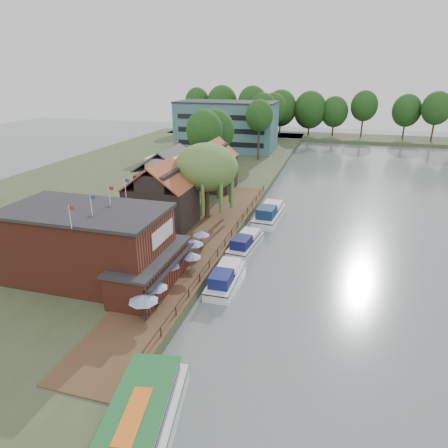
% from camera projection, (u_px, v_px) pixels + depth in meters
% --- Properties ---
extents(ground, '(260.00, 260.00, 0.00)m').
position_uv_depth(ground, '(250.00, 305.00, 37.03)').
color(ground, '#546261').
rests_on(ground, ground).
extents(land_bank, '(50.00, 140.00, 1.00)m').
position_uv_depth(land_bank, '(137.00, 182.00, 76.02)').
color(land_bank, '#384728').
rests_on(land_bank, ground).
extents(quay_deck, '(6.00, 50.00, 0.10)m').
position_uv_depth(quay_deck, '(203.00, 243.00, 47.70)').
color(quay_deck, '#47301E').
rests_on(quay_deck, land_bank).
extents(quay_rail, '(0.20, 49.00, 1.00)m').
position_uv_depth(quay_rail, '(226.00, 241.00, 47.29)').
color(quay_rail, black).
rests_on(quay_rail, land_bank).
extents(pub, '(20.00, 11.00, 7.30)m').
position_uv_depth(pub, '(106.00, 246.00, 38.09)').
color(pub, maroon).
rests_on(pub, land_bank).
extents(hotel_block, '(25.40, 12.40, 12.30)m').
position_uv_depth(hotel_block, '(227.00, 126.00, 102.98)').
color(hotel_block, '#38666B').
rests_on(hotel_block, land_bank).
extents(cottage_a, '(8.60, 7.60, 8.50)m').
position_uv_depth(cottage_a, '(162.00, 196.00, 51.60)').
color(cottage_a, black).
rests_on(cottage_a, land_bank).
extents(cottage_b, '(9.60, 8.60, 8.50)m').
position_uv_depth(cottage_b, '(171.00, 176.00, 61.34)').
color(cottage_b, beige).
rests_on(cottage_b, land_bank).
extents(cottage_c, '(7.60, 7.60, 8.50)m').
position_uv_depth(cottage_c, '(213.00, 165.00, 68.39)').
color(cottage_c, black).
rests_on(cottage_c, land_bank).
extents(willow, '(8.60, 8.60, 10.43)m').
position_uv_depth(willow, '(207.00, 181.00, 54.58)').
color(willow, '#476B2D').
rests_on(willow, land_bank).
extents(umbrella_0, '(2.46, 2.46, 2.38)m').
position_uv_depth(umbrella_0, '(144.00, 308.00, 32.43)').
color(umbrella_0, '#1B4296').
rests_on(umbrella_0, quay_deck).
extents(umbrella_1, '(2.19, 2.19, 2.38)m').
position_uv_depth(umbrella_1, '(156.00, 294.00, 34.40)').
color(umbrella_1, '#1C479A').
rests_on(umbrella_1, quay_deck).
extents(umbrella_2, '(2.24, 2.24, 2.38)m').
position_uv_depth(umbrella_2, '(168.00, 273.00, 38.12)').
color(umbrella_2, navy).
rests_on(umbrella_2, quay_deck).
extents(umbrella_3, '(1.95, 1.95, 2.38)m').
position_uv_depth(umbrella_3, '(192.00, 263.00, 40.02)').
color(umbrella_3, '#1B1B95').
rests_on(umbrella_3, quay_deck).
extents(umbrella_4, '(2.15, 2.15, 2.38)m').
position_uv_depth(umbrella_4, '(194.00, 250.00, 42.99)').
color(umbrella_4, '#1E1B94').
rests_on(umbrella_4, quay_deck).
extents(umbrella_5, '(1.96, 1.96, 2.38)m').
position_uv_depth(umbrella_5, '(201.00, 240.00, 45.40)').
color(umbrella_5, navy).
rests_on(umbrella_5, quay_deck).
extents(cruiser_0, '(3.01, 9.00, 2.14)m').
position_uv_depth(cruiser_0, '(226.00, 275.00, 40.17)').
color(cruiser_0, silver).
rests_on(cruiser_0, ground).
extents(cruiser_1, '(3.76, 9.20, 2.14)m').
position_uv_depth(cruiser_1, '(246.00, 241.00, 48.36)').
color(cruiser_1, silver).
rests_on(cruiser_1, ground).
extents(cruiser_2, '(4.03, 10.68, 2.57)m').
position_uv_depth(cruiser_2, '(270.00, 212.00, 57.78)').
color(cruiser_2, white).
rests_on(cruiser_2, ground).
extents(tour_boat, '(6.20, 14.18, 2.99)m').
position_uv_depth(tour_boat, '(131.00, 446.00, 21.40)').
color(tour_boat, silver).
rests_on(tour_boat, ground).
extents(swan, '(0.44, 0.44, 0.44)m').
position_uv_depth(swan, '(158.00, 378.00, 27.91)').
color(swan, white).
rests_on(swan, ground).
extents(bank_tree_0, '(6.99, 6.99, 12.73)m').
position_uv_depth(bank_tree_0, '(205.00, 143.00, 77.11)').
color(bank_tree_0, '#143811').
rests_on(bank_tree_0, land_bank).
extents(bank_tree_1, '(7.80, 7.80, 12.26)m').
position_uv_depth(bank_tree_1, '(216.00, 138.00, 83.70)').
color(bank_tree_1, '#143811').
rests_on(bank_tree_1, land_bank).
extents(bank_tree_2, '(6.17, 6.17, 13.55)m').
position_uv_depth(bank_tree_2, '(259.00, 130.00, 90.68)').
color(bank_tree_2, '#143811').
rests_on(bank_tree_2, land_bank).
extents(bank_tree_3, '(7.53, 7.53, 14.09)m').
position_uv_depth(bank_tree_3, '(263.00, 120.00, 108.44)').
color(bank_tree_3, '#143811').
rests_on(bank_tree_3, land_bank).
extents(bank_tree_4, '(7.66, 7.66, 13.73)m').
position_uv_depth(bank_tree_4, '(273.00, 117.00, 115.83)').
color(bank_tree_4, '#143811').
rests_on(bank_tree_4, land_bank).
extents(bank_tree_5, '(7.93, 7.93, 12.09)m').
position_uv_depth(bank_tree_5, '(266.00, 117.00, 122.88)').
color(bank_tree_5, '#143811').
rests_on(bank_tree_5, land_bank).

